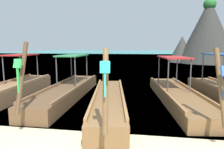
# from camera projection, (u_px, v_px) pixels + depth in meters

# --- Properties ---
(sea_water) EXTENTS (120.00, 120.00, 0.00)m
(sea_water) POSITION_uv_depth(u_px,v_px,m) (137.00, 54.00, 64.01)
(sea_water) COLOR teal
(sea_water) RESTS_ON ground
(longtail_boat_pink_ribbon) EXTENTS (1.48, 5.76, 2.71)m
(longtail_boat_pink_ribbon) POSITION_uv_depth(u_px,v_px,m) (15.00, 89.00, 8.89)
(longtail_boat_pink_ribbon) COLOR olive
(longtail_boat_pink_ribbon) RESTS_ON ground
(longtail_boat_green_ribbon) EXTENTS (1.31, 7.04, 2.47)m
(longtail_boat_green_ribbon) POSITION_uv_depth(u_px,v_px,m) (68.00, 91.00, 8.77)
(longtail_boat_green_ribbon) COLOR brown
(longtail_boat_green_ribbon) RESTS_ON ground
(longtail_boat_turquoise_ribbon) EXTENTS (1.88, 6.32, 2.30)m
(longtail_boat_turquoise_ribbon) POSITION_uv_depth(u_px,v_px,m) (109.00, 102.00, 7.19)
(longtail_boat_turquoise_ribbon) COLOR brown
(longtail_boat_turquoise_ribbon) RESTS_ON ground
(longtail_boat_blue_ribbon) EXTENTS (1.95, 7.06, 2.31)m
(longtail_boat_blue_ribbon) POSITION_uv_depth(u_px,v_px,m) (177.00, 95.00, 8.15)
(longtail_boat_blue_ribbon) COLOR brown
(longtail_boat_blue_ribbon) RESTS_ON ground
(karst_rock) EXTENTS (9.23, 8.05, 9.06)m
(karst_rock) POSITION_uv_depth(u_px,v_px,m) (205.00, 33.00, 27.53)
(karst_rock) COLOR #383833
(karst_rock) RESTS_ON ground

